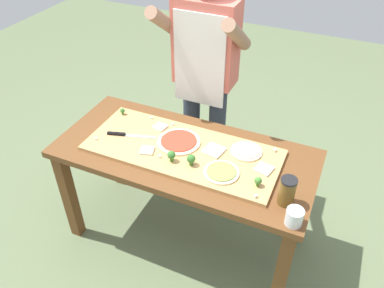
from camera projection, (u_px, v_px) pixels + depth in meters
ground_plane at (186, 234)px, 2.72m from camera, size 8.00×8.00×0.00m
prep_table at (185, 166)px, 2.33m from camera, size 1.52×0.69×0.75m
cutting_board at (182, 150)px, 2.25m from camera, size 1.13×0.47×0.02m
chefs_knife at (124, 135)px, 2.34m from camera, size 0.29×0.10×0.02m
pizza_whole_tomato_red at (179, 141)px, 2.29m from camera, size 0.26×0.26×0.02m
pizza_whole_cheese_artichoke at (246, 151)px, 2.21m from camera, size 0.18×0.18×0.02m
pizza_whole_pesto_green at (221, 172)px, 2.07m from camera, size 0.19×0.19×0.02m
pizza_slice_far_left at (160, 127)px, 2.40m from camera, size 0.08×0.08×0.01m
pizza_slice_center at (264, 169)px, 2.10m from camera, size 0.10×0.10×0.01m
pizza_slice_near_right at (214, 150)px, 2.22m from camera, size 0.13×0.13×0.01m
pizza_slice_far_right at (147, 150)px, 2.22m from camera, size 0.09×0.09×0.01m
broccoli_floret_front_left at (191, 159)px, 2.11m from camera, size 0.05×0.05×0.07m
broccoli_floret_center_right at (123, 111)px, 2.51m from camera, size 0.03×0.03×0.04m
broccoli_floret_back_mid at (258, 181)px, 1.98m from camera, size 0.04×0.04×0.05m
broccoli_floret_front_right at (171, 155)px, 2.13m from camera, size 0.05×0.05×0.07m
cheese_crumble_a at (173, 124)px, 2.43m from camera, size 0.01×0.01×0.01m
cheese_crumble_b at (152, 118)px, 2.48m from camera, size 0.02×0.02×0.01m
cheese_crumble_c at (256, 196)px, 1.93m from camera, size 0.02×0.02×0.01m
cheese_crumble_d at (160, 156)px, 2.18m from camera, size 0.02×0.02×0.01m
cheese_crumble_e at (96, 139)px, 2.31m from camera, size 0.02×0.02×0.01m
cheese_crumble_f at (275, 150)px, 2.22m from camera, size 0.02×0.02×0.02m
flour_cup at (294, 218)px, 1.81m from camera, size 0.08×0.08×0.09m
sauce_jar at (287, 191)px, 1.89m from camera, size 0.08×0.08×0.16m
cook_center at (205, 68)px, 2.54m from camera, size 0.54×0.39×1.67m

